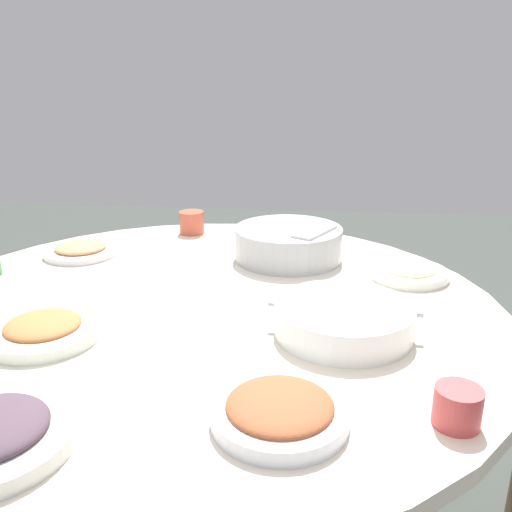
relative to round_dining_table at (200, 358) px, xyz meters
The scene contains 9 objects.
round_dining_table is the anchor object (origin of this frame).
rice_bowl 0.42m from the round_dining_table, 119.16° to the right, with size 0.29×0.29×0.10m.
soup_bowl 0.37m from the round_dining_table, 160.50° to the left, with size 0.30×0.27×0.06m.
dish_shrimp 0.52m from the round_dining_table, 37.28° to the right, with size 0.20×0.20×0.04m.
dish_tofu_braise 0.36m from the round_dining_table, 35.72° to the left, with size 0.22×0.22×0.04m.
dish_stirfry 0.48m from the round_dining_table, 117.00° to the left, with size 0.20×0.20×0.04m.
dish_noodles 0.55m from the round_dining_table, 156.22° to the right, with size 0.19×0.19×0.03m.
tea_cup_near 0.59m from the round_dining_table, 76.31° to the right, with size 0.08×0.08×0.07m, color #C15239.
tea_cup_side 0.62m from the round_dining_table, 140.24° to the left, with size 0.07×0.07×0.06m, color #CD4848.
Camera 1 is at (-0.24, 1.08, 1.26)m, focal length 38.16 mm.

